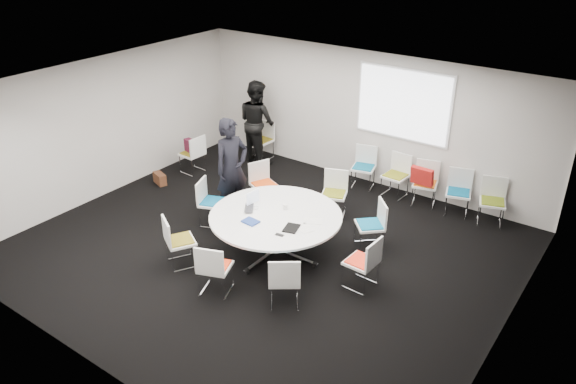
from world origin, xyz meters
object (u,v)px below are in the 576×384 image
Objects in this scene: chair_ring_c at (334,202)px; cup at (285,207)px; chair_ring_b at (370,234)px; chair_back_d at (457,201)px; chair_spare_left at (193,161)px; chair_ring_g at (215,277)px; chair_back_e at (491,210)px; person_back at (257,122)px; chair_back_a at (363,175)px; conference_table at (276,225)px; chair_back_c at (424,192)px; brown_bag at (160,179)px; maroon_bag at (191,146)px; chair_back_b at (395,183)px; chair_ring_d at (264,193)px; chair_ring_a at (361,271)px; person_main at (232,168)px; chair_ring_f at (181,250)px; chair_ring_h at (284,289)px; chair_person_back at (262,147)px; chair_ring_e at (213,210)px; laptop at (252,208)px.

cup is at bearing 64.82° from chair_ring_c.
chair_ring_b and chair_back_d have the same top height.
chair_spare_left is (-5.49, -1.57, 0.00)m from chair_back_d.
chair_ring_g is 5.34m from chair_back_e.
chair_ring_g is 5.16m from person_back.
chair_back_a is 1.00× the size of chair_back_d.
chair_back_c reaches higher than conference_table.
chair_spare_left is (-6.14, -1.57, 0.00)m from chair_back_e.
chair_back_e and chair_spare_left have the same top height.
chair_ring_g reaches higher than brown_bag.
chair_back_b is at bearing 20.49° from maroon_bag.
chair_ring_b is (1.24, 1.06, -0.27)m from conference_table.
chair_ring_d is (-1.33, -0.46, 0.00)m from chair_ring_c.
person_back reaches higher than chair_ring_a.
person_main is (-2.19, -2.52, 0.69)m from chair_back_b.
chair_back_e is 3.95m from cup.
chair_ring_f and chair_back_e have the same top height.
chair_back_e is at bearing 31.67° from chair_ring_h.
chair_back_c is at bearing 25.86° from brown_bag.
cup is at bearing 80.10° from chair_ring_b.
chair_ring_b is 0.46× the size of person_back.
chair_back_c is 5.09m from maroon_bag.
chair_back_a is at bearing -11.79° from chair_ring_b.
chair_back_b and chair_spare_left have the same top height.
chair_ring_h is 4.23m from chair_back_c.
chair_back_d is 4.37m from person_main.
cup is (-0.69, -2.88, 0.50)m from chair_back_b.
chair_ring_c is at bearing 71.57° from chair_back_b.
chair_spare_left is 1.71m from chair_person_back.
person_back is (-2.84, 1.24, 0.68)m from chair_ring_c.
chair_ring_c is 1.00× the size of chair_back_d.
chair_back_b is 4.46m from chair_spare_left.
person_main is at bearing 56.02° from chair_ring_b.
chair_back_a is 2.70m from chair_back_e.
chair_back_d is 2.20× the size of maroon_bag.
chair_ring_h is 5.16m from chair_spare_left.
chair_ring_d and chair_ring_h have the same top height.
chair_ring_d is at bearing 96.91° from chair_ring_h.
chair_ring_f is 5.73m from chair_back_e.
person_main is 5.39× the size of brown_bag.
chair_person_back is (-2.72, 3.11, -0.27)m from conference_table.
person_back is 21.29× the size of cup.
chair_ring_c reaches higher than cup.
chair_back_b is (2.26, 3.03, 0.00)m from chair_ring_e.
chair_spare_left is 3.48m from laptop.
chair_ring_a and chair_person_back have the same top height.
chair_ring_a is 2.44× the size of brown_bag.
person_back is (-2.72, 2.94, 0.42)m from conference_table.
person_back is (-1.67, 4.16, 0.68)m from chair_ring_f.
person_main is 2.33m from brown_bag.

